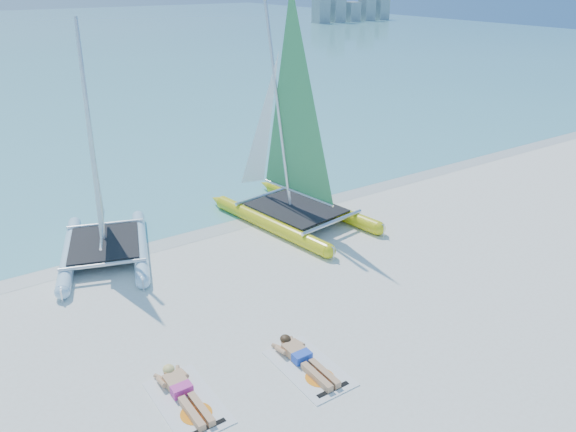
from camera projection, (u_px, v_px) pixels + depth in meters
name	position (u px, v px, depth m)	size (l,w,h in m)	color
ground	(281.00, 326.00, 12.10)	(140.00, 140.00, 0.00)	white
wet_sand_strip	(177.00, 235.00, 16.28)	(140.00, 1.40, 0.01)	silver
distant_skyline	(351.00, 8.00, 85.98)	(14.00, 2.00, 5.00)	#939DA2
catamaran_blue	(97.00, 190.00, 14.47)	(3.53, 5.02, 6.23)	#BFE2FB
catamaran_yellow	(284.00, 146.00, 16.68)	(3.29, 5.79, 7.19)	yellow
towel_a	(188.00, 402.00, 9.95)	(1.00, 1.85, 0.02)	white
sunbather_a	(183.00, 391.00, 10.05)	(0.37, 1.73, 0.26)	tan
towel_b	(309.00, 368.00, 10.81)	(1.00, 1.85, 0.02)	white
sunbather_b	(303.00, 358.00, 10.91)	(0.37, 1.73, 0.26)	tan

